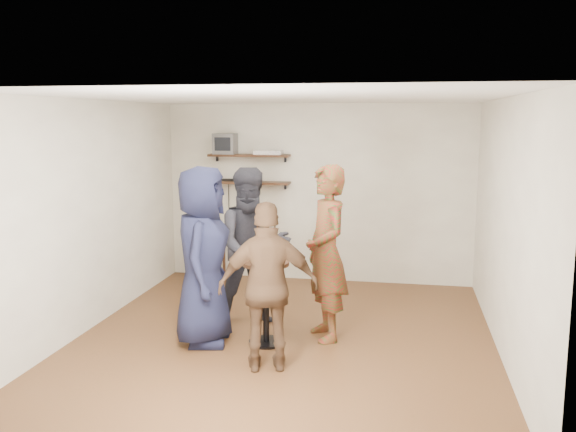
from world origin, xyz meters
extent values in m
cube|color=#4D3118|center=(0.00, 0.00, -0.02)|extent=(4.50, 5.00, 0.04)
cube|color=white|center=(0.00, 0.00, 2.62)|extent=(4.50, 5.00, 0.04)
cube|color=silver|center=(0.00, 2.52, 1.30)|extent=(4.50, 0.04, 2.60)
cube|color=silver|center=(0.00, -2.52, 1.30)|extent=(4.50, 0.04, 2.60)
cube|color=silver|center=(-2.27, 0.00, 1.30)|extent=(0.04, 5.00, 2.60)
cube|color=silver|center=(2.27, 0.00, 1.30)|extent=(0.04, 5.00, 2.60)
cube|color=black|center=(-1.00, 2.38, 1.85)|extent=(1.20, 0.25, 0.04)
cube|color=black|center=(-1.00, 2.38, 1.45)|extent=(1.20, 0.25, 0.04)
cube|color=#59595B|center=(-1.36, 2.38, 2.02)|extent=(0.32, 0.30, 0.30)
cube|color=silver|center=(-0.71, 2.38, 1.90)|extent=(0.40, 0.24, 0.06)
cube|color=black|center=(-1.02, 2.38, 1.52)|extent=(0.22, 0.10, 0.10)
cube|color=black|center=(-1.30, 2.42, 1.48)|extent=(0.30, 0.05, 0.03)
cube|color=black|center=(-1.62, 2.19, 0.59)|extent=(0.60, 0.60, 0.04)
cylinder|color=black|center=(-1.82, 1.99, 0.28)|extent=(0.04, 0.04, 0.57)
cylinder|color=black|center=(-1.41, 1.99, 0.28)|extent=(0.04, 0.04, 0.57)
cylinder|color=black|center=(-1.82, 2.39, 0.28)|extent=(0.04, 0.04, 0.57)
cylinder|color=black|center=(-1.41, 2.39, 0.28)|extent=(0.04, 0.04, 0.57)
cylinder|color=white|center=(-1.62, 2.19, 0.76)|extent=(0.14, 0.14, 0.30)
cylinder|color=#226B1E|center=(-1.64, 2.19, 1.06)|extent=(0.01, 0.07, 0.55)
cone|color=white|center=(-1.68, 2.19, 1.40)|extent=(0.07, 0.09, 0.12)
cylinder|color=#226B1E|center=(-1.60, 2.20, 1.09)|extent=(0.03, 0.05, 0.61)
cone|color=white|center=(-1.57, 2.22, 1.46)|extent=(0.11, 0.12, 0.13)
cylinder|color=#226B1E|center=(-1.62, 2.18, 1.12)|extent=(0.10, 0.08, 0.66)
cone|color=white|center=(-1.62, 2.15, 1.52)|extent=(0.13, 0.12, 0.13)
cylinder|color=black|center=(-0.16, -0.21, 0.88)|extent=(0.49, 0.49, 0.04)
cylinder|color=black|center=(-0.16, -0.21, 0.45)|extent=(0.07, 0.07, 0.83)
cylinder|color=black|center=(-0.16, -0.21, 0.01)|extent=(0.38, 0.38, 0.03)
cylinder|color=silver|center=(-0.23, -0.24, 0.90)|extent=(0.07, 0.07, 0.00)
cylinder|color=silver|center=(-0.23, -0.24, 0.95)|extent=(0.01, 0.01, 0.10)
cylinder|color=silver|center=(-0.23, -0.24, 1.06)|extent=(0.07, 0.07, 0.12)
cylinder|color=tan|center=(-0.23, -0.24, 1.04)|extent=(0.07, 0.07, 0.07)
cylinder|color=silver|center=(-0.10, -0.24, 0.90)|extent=(0.06, 0.06, 0.00)
cylinder|color=silver|center=(-0.10, -0.24, 0.95)|extent=(0.01, 0.01, 0.09)
cylinder|color=silver|center=(-0.10, -0.24, 1.04)|extent=(0.07, 0.07, 0.11)
cylinder|color=tan|center=(-0.10, -0.24, 1.02)|extent=(0.06, 0.06, 0.06)
cylinder|color=silver|center=(-0.18, -0.14, 0.90)|extent=(0.06, 0.06, 0.00)
cylinder|color=silver|center=(-0.18, -0.14, 0.95)|extent=(0.01, 0.01, 0.08)
cylinder|color=silver|center=(-0.18, -0.14, 1.04)|extent=(0.06, 0.06, 0.10)
cylinder|color=tan|center=(-0.18, -0.14, 1.02)|extent=(0.06, 0.06, 0.06)
cylinder|color=silver|center=(-0.14, -0.21, 0.90)|extent=(0.06, 0.06, 0.00)
cylinder|color=silver|center=(-0.14, -0.21, 0.95)|extent=(0.01, 0.01, 0.10)
cylinder|color=silver|center=(-0.14, -0.21, 1.06)|extent=(0.07, 0.07, 0.12)
cylinder|color=tan|center=(-0.14, -0.21, 1.04)|extent=(0.07, 0.07, 0.06)
imported|color=maroon|center=(0.44, 0.08, 0.95)|extent=(0.72, 0.82, 1.91)
imported|color=black|center=(-0.45, 0.39, 0.92)|extent=(1.11, 1.01, 1.84)
imported|color=black|center=(-0.83, -0.30, 0.95)|extent=(0.72, 1.00, 1.90)
imported|color=#4E3421|center=(0.01, -0.86, 0.81)|extent=(1.02, 0.63, 1.63)
camera|label=1|loc=(1.24, -6.29, 2.39)|focal=38.00mm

